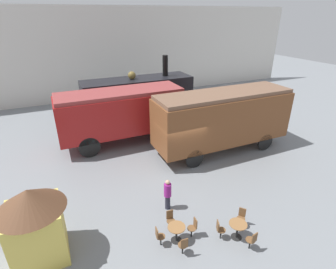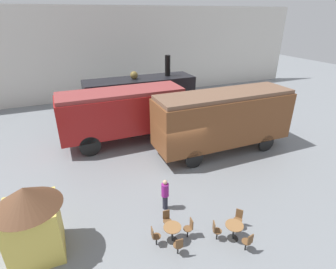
{
  "view_description": "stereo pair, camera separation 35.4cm",
  "coord_description": "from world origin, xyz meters",
  "px_view_note": "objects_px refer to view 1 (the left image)",
  "views": [
    {
      "loc": [
        -6.25,
        -12.12,
        8.28
      ],
      "look_at": [
        -0.36,
        1.0,
        1.6
      ],
      "focal_mm": 28.0,
      "sensor_mm": 36.0,
      "label": 1
    },
    {
      "loc": [
        -5.93,
        -12.26,
        8.28
      ],
      "look_at": [
        -0.36,
        1.0,
        1.6
      ],
      "focal_mm": 28.0,
      "sensor_mm": 36.0,
      "label": 2
    }
  ],
  "objects_px": {
    "streamlined_locomotive": "(132,110)",
    "visitor_person": "(168,194)",
    "cafe_table_mid": "(238,227)",
    "cafe_table_near": "(176,231)",
    "ticket_kiosk": "(35,221)",
    "passenger_coach_wooden": "(223,117)",
    "steam_locomotive": "(138,94)",
    "cafe_chair_0": "(183,245)"
  },
  "relations": [
    {
      "from": "streamlined_locomotive",
      "to": "visitor_person",
      "type": "height_order",
      "value": "streamlined_locomotive"
    },
    {
      "from": "cafe_table_mid",
      "to": "visitor_person",
      "type": "xyz_separation_m",
      "value": [
        -1.83,
        2.75,
        0.31
      ]
    },
    {
      "from": "cafe_table_near",
      "to": "visitor_person",
      "type": "xyz_separation_m",
      "value": [
        0.47,
        1.9,
        0.31
      ]
    },
    {
      "from": "cafe_table_mid",
      "to": "ticket_kiosk",
      "type": "height_order",
      "value": "ticket_kiosk"
    },
    {
      "from": "passenger_coach_wooden",
      "to": "ticket_kiosk",
      "type": "bearing_deg",
      "value": -158.08
    },
    {
      "from": "cafe_table_mid",
      "to": "ticket_kiosk",
      "type": "bearing_deg",
      "value": 162.39
    },
    {
      "from": "steam_locomotive",
      "to": "passenger_coach_wooden",
      "type": "xyz_separation_m",
      "value": [
        2.99,
        -7.91,
        0.25
      ]
    },
    {
      "from": "streamlined_locomotive",
      "to": "cafe_table_near",
      "type": "xyz_separation_m",
      "value": [
        -1.24,
        -9.6,
        -1.71
      ]
    },
    {
      "from": "cafe_table_mid",
      "to": "visitor_person",
      "type": "bearing_deg",
      "value": 123.66
    },
    {
      "from": "cafe_table_mid",
      "to": "ticket_kiosk",
      "type": "relative_size",
      "value": 0.24
    },
    {
      "from": "cafe_chair_0",
      "to": "streamlined_locomotive",
      "type": "bearing_deg",
      "value": -2.11
    },
    {
      "from": "cafe_chair_0",
      "to": "ticket_kiosk",
      "type": "bearing_deg",
      "value": 71.01
    },
    {
      "from": "steam_locomotive",
      "to": "passenger_coach_wooden",
      "type": "height_order",
      "value": "steam_locomotive"
    },
    {
      "from": "steam_locomotive",
      "to": "cafe_table_mid",
      "type": "xyz_separation_m",
      "value": [
        -0.74,
        -14.56,
        -1.53
      ]
    },
    {
      "from": "cafe_table_mid",
      "to": "streamlined_locomotive",
      "type": "bearing_deg",
      "value": 95.76
    },
    {
      "from": "passenger_coach_wooden",
      "to": "visitor_person",
      "type": "relative_size",
      "value": 5.67
    },
    {
      "from": "streamlined_locomotive",
      "to": "ticket_kiosk",
      "type": "xyz_separation_m",
      "value": [
        -6.1,
        -8.18,
        -0.56
      ]
    },
    {
      "from": "cafe_table_near",
      "to": "steam_locomotive",
      "type": "bearing_deg",
      "value": 77.52
    },
    {
      "from": "steam_locomotive",
      "to": "cafe_chair_0",
      "type": "bearing_deg",
      "value": -102.12
    },
    {
      "from": "cafe_table_near",
      "to": "cafe_table_mid",
      "type": "distance_m",
      "value": 2.45
    },
    {
      "from": "cafe_table_mid",
      "to": "cafe_chair_0",
      "type": "relative_size",
      "value": 0.83
    },
    {
      "from": "streamlined_locomotive",
      "to": "ticket_kiosk",
      "type": "bearing_deg",
      "value": -126.69
    },
    {
      "from": "steam_locomotive",
      "to": "cafe_table_near",
      "type": "relative_size",
      "value": 12.64
    },
    {
      "from": "steam_locomotive",
      "to": "visitor_person",
      "type": "height_order",
      "value": "steam_locomotive"
    },
    {
      "from": "steam_locomotive",
      "to": "ticket_kiosk",
      "type": "height_order",
      "value": "steam_locomotive"
    },
    {
      "from": "visitor_person",
      "to": "passenger_coach_wooden",
      "type": "bearing_deg",
      "value": 35.08
    },
    {
      "from": "steam_locomotive",
      "to": "ticket_kiosk",
      "type": "bearing_deg",
      "value": -122.69
    },
    {
      "from": "steam_locomotive",
      "to": "cafe_table_near",
      "type": "bearing_deg",
      "value": -102.48
    },
    {
      "from": "cafe_table_near",
      "to": "ticket_kiosk",
      "type": "relative_size",
      "value": 0.24
    },
    {
      "from": "cafe_table_near",
      "to": "visitor_person",
      "type": "distance_m",
      "value": 1.98
    },
    {
      "from": "streamlined_locomotive",
      "to": "cafe_table_mid",
      "type": "relative_size",
      "value": 14.16
    },
    {
      "from": "steam_locomotive",
      "to": "visitor_person",
      "type": "bearing_deg",
      "value": -102.25
    },
    {
      "from": "streamlined_locomotive",
      "to": "passenger_coach_wooden",
      "type": "height_order",
      "value": "passenger_coach_wooden"
    },
    {
      "from": "streamlined_locomotive",
      "to": "cafe_table_mid",
      "type": "bearing_deg",
      "value": -84.24
    },
    {
      "from": "passenger_coach_wooden",
      "to": "cafe_chair_0",
      "type": "distance_m",
      "value": 9.1
    },
    {
      "from": "steam_locomotive",
      "to": "ticket_kiosk",
      "type": "distance_m",
      "value": 14.61
    },
    {
      "from": "steam_locomotive",
      "to": "passenger_coach_wooden",
      "type": "bearing_deg",
      "value": -69.31
    },
    {
      "from": "steam_locomotive",
      "to": "streamlined_locomotive",
      "type": "bearing_deg",
      "value": -113.56
    },
    {
      "from": "passenger_coach_wooden",
      "to": "cafe_table_near",
      "type": "height_order",
      "value": "passenger_coach_wooden"
    },
    {
      "from": "streamlined_locomotive",
      "to": "passenger_coach_wooden",
      "type": "relative_size",
      "value": 1.16
    },
    {
      "from": "cafe_table_mid",
      "to": "cafe_chair_0",
      "type": "height_order",
      "value": "cafe_chair_0"
    },
    {
      "from": "passenger_coach_wooden",
      "to": "cafe_chair_0",
      "type": "bearing_deg",
      "value": -133.03
    }
  ]
}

